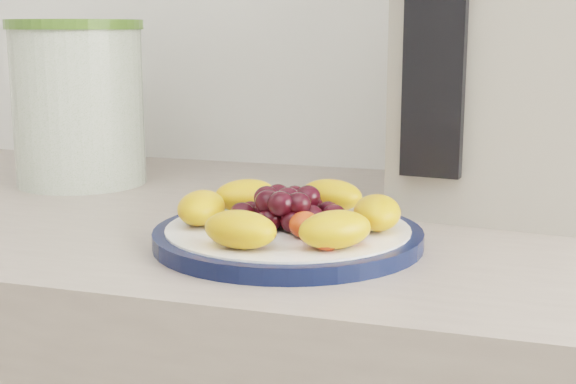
% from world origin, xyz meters
% --- Properties ---
extents(plate_rim, '(0.25, 0.25, 0.01)m').
position_xyz_m(plate_rim, '(0.07, 1.08, 0.91)').
color(plate_rim, '#0D1635').
rests_on(plate_rim, counter).
extents(plate_face, '(0.23, 0.23, 0.02)m').
position_xyz_m(plate_face, '(0.07, 1.08, 0.91)').
color(plate_face, white).
rests_on(plate_face, counter).
extents(canister, '(0.17, 0.17, 0.20)m').
position_xyz_m(canister, '(-0.28, 1.28, 1.00)').
color(canister, '#335B15').
rests_on(canister, counter).
extents(canister_lid, '(0.18, 0.18, 0.01)m').
position_xyz_m(canister_lid, '(-0.28, 1.28, 1.10)').
color(canister_lid, '#476929').
rests_on(canister_lid, canister).
extents(appliance_body, '(0.23, 0.30, 0.35)m').
position_xyz_m(appliance_body, '(0.25, 1.34, 1.08)').
color(appliance_body, '#A39C8F').
rests_on(appliance_body, counter).
extents(appliance_panel, '(0.06, 0.03, 0.26)m').
position_xyz_m(appliance_panel, '(0.18, 1.20, 1.08)').
color(appliance_panel, black).
rests_on(appliance_panel, appliance_body).
extents(fruit_plate, '(0.21, 0.22, 0.04)m').
position_xyz_m(fruit_plate, '(0.07, 1.07, 0.93)').
color(fruit_plate, orange).
rests_on(fruit_plate, plate_face).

